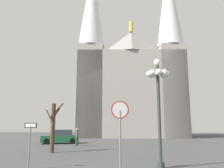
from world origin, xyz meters
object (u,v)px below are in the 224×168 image
stop_sign (120,121)px  bare_tree (53,126)px  cathedral (130,79)px  parked_car_near_green (60,137)px  one_way_arrow_sign (30,140)px  pedestrian_walking (77,135)px  street_lamp (158,91)px

stop_sign → bare_tree: size_ratio=0.83×
cathedral → parked_car_near_green: size_ratio=7.33×
one_way_arrow_sign → parked_car_near_green: 15.58m
pedestrian_walking → street_lamp: bearing=-59.9°
stop_sign → pedestrian_walking: bearing=111.2°
one_way_arrow_sign → street_lamp: size_ratio=0.40×
cathedral → street_lamp: size_ratio=6.04×
stop_sign → bare_tree: 8.86m
cathedral → street_lamp: bearing=-87.4°
one_way_arrow_sign → parked_car_near_green: one_way_arrow_sign is taller
street_lamp → pedestrian_walking: bearing=120.1°
stop_sign → parked_car_near_green: 17.26m
cathedral → bare_tree: size_ratio=8.56×
cathedral → stop_sign: (-0.54, -30.28, -8.00)m
stop_sign → bare_tree: bearing=128.3°
stop_sign → street_lamp: street_lamp is taller
cathedral → stop_sign: 31.32m
cathedral → one_way_arrow_sign: size_ratio=15.16×
bare_tree → street_lamp: bearing=-39.3°
stop_sign → pedestrian_walking: stop_sign is taller
stop_sign → one_way_arrow_sign: stop_sign is taller
parked_car_near_green → pedestrian_walking: pedestrian_walking is taller
one_way_arrow_sign → bare_tree: bearing=99.8°
street_lamp → parked_car_near_green: street_lamp is taller
bare_tree → parked_car_near_green: (-1.99, 8.53, -1.27)m
parked_car_near_green → pedestrian_walking: size_ratio=2.54×
parked_car_near_green → street_lamp: bearing=-57.3°
street_lamp → pedestrian_walking: street_lamp is taller
one_way_arrow_sign → pedestrian_walking: (-0.59, 12.44, -0.29)m
cathedral → bare_tree: (-6.03, -23.33, -8.25)m
stop_sign → parked_car_near_green: size_ratio=0.71×
one_way_arrow_sign → cathedral: bearing=80.8°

